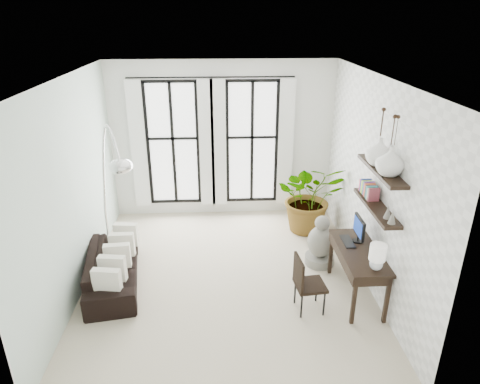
{
  "coord_description": "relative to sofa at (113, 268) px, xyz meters",
  "views": [
    {
      "loc": [
        -0.08,
        -5.91,
        4.04
      ],
      "look_at": [
        0.24,
        0.3,
        1.39
      ],
      "focal_mm": 32.0,
      "sensor_mm": 36.0,
      "label": 1
    }
  ],
  "objects": [
    {
      "name": "buddha",
      "position": [
        3.42,
        0.4,
        0.1
      ],
      "size": [
        0.5,
        0.5,
        0.9
      ],
      "color": "gray",
      "rests_on": "floor"
    },
    {
      "name": "throw_pillows",
      "position": [
        0.1,
        -0.0,
        0.22
      ],
      "size": [
        0.4,
        1.52,
        0.4
      ],
      "color": "silver",
      "rests_on": "sofa"
    },
    {
      "name": "wall_shelves",
      "position": [
        3.91,
        -0.5,
        1.45
      ],
      "size": [
        0.25,
        1.3,
        0.6
      ],
      "color": "black",
      "rests_on": "wall_right"
    },
    {
      "name": "arc_lamp",
      "position": [
        0.11,
        0.19,
        1.57
      ],
      "size": [
        0.76,
        0.66,
        2.55
      ],
      "color": "silver",
      "rests_on": "floor"
    },
    {
      "name": "wall_right",
      "position": [
        4.05,
        0.05,
        1.32
      ],
      "size": [
        0.0,
        5.0,
        5.0
      ],
      "primitive_type": "plane",
      "rotation": [
        1.57,
        0.0,
        -1.57
      ],
      "color": "white",
      "rests_on": "floor"
    },
    {
      "name": "floor",
      "position": [
        1.8,
        0.05,
        -0.28
      ],
      "size": [
        5.0,
        5.0,
        0.0
      ],
      "primitive_type": "plane",
      "color": "beige",
      "rests_on": "ground"
    },
    {
      "name": "vase_b",
      "position": [
        3.91,
        -0.39,
        1.99
      ],
      "size": [
        0.37,
        0.37,
        0.38
      ],
      "primitive_type": "imported",
      "color": "white",
      "rests_on": "shelf_upper"
    },
    {
      "name": "wall_back",
      "position": [
        1.8,
        2.55,
        1.32
      ],
      "size": [
        4.5,
        0.0,
        4.5
      ],
      "primitive_type": "plane",
      "rotation": [
        1.57,
        0.0,
        0.0
      ],
      "color": "white",
      "rests_on": "floor"
    },
    {
      "name": "desk_chair",
      "position": [
        2.91,
        -0.82,
        0.22
      ],
      "size": [
        0.46,
        0.46,
        0.88
      ],
      "rotation": [
        0.0,
        0.0,
        0.11
      ],
      "color": "black",
      "rests_on": "floor"
    },
    {
      "name": "plant",
      "position": [
        3.46,
        1.65,
        0.44
      ],
      "size": [
        1.3,
        1.12,
        1.44
      ],
      "primitive_type": "imported",
      "rotation": [
        0.0,
        0.0,
        -0.0
      ],
      "color": "#2D7228",
      "rests_on": "floor"
    },
    {
      "name": "sofa",
      "position": [
        0.0,
        0.0,
        0.0
      ],
      "size": [
        1.03,
        1.99,
        0.55
      ],
      "primitive_type": "imported",
      "rotation": [
        0.0,
        0.0,
        1.73
      ],
      "color": "black",
      "rests_on": "floor"
    },
    {
      "name": "ceiling",
      "position": [
        1.8,
        0.05,
        2.92
      ],
      "size": [
        5.0,
        5.0,
        0.0
      ],
      "primitive_type": "plane",
      "color": "white",
      "rests_on": "wall_back"
    },
    {
      "name": "wall_left",
      "position": [
        -0.45,
        0.05,
        1.32
      ],
      "size": [
        0.0,
        5.0,
        5.0
      ],
      "primitive_type": "plane",
      "rotation": [
        1.57,
        0.0,
        1.57
      ],
      "color": "silver",
      "rests_on": "floor"
    },
    {
      "name": "vase_a",
      "position": [
        3.91,
        -0.79,
        1.99
      ],
      "size": [
        0.37,
        0.37,
        0.38
      ],
      "primitive_type": "imported",
      "color": "white",
      "rests_on": "shelf_upper"
    },
    {
      "name": "windows",
      "position": [
        1.6,
        2.48,
        1.28
      ],
      "size": [
        3.26,
        0.13,
        2.65
      ],
      "color": "white",
      "rests_on": "wall_back"
    },
    {
      "name": "desk",
      "position": [
        3.74,
        -0.58,
        0.47
      ],
      "size": [
        0.57,
        1.36,
        1.19
      ],
      "color": "black",
      "rests_on": "floor"
    }
  ]
}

